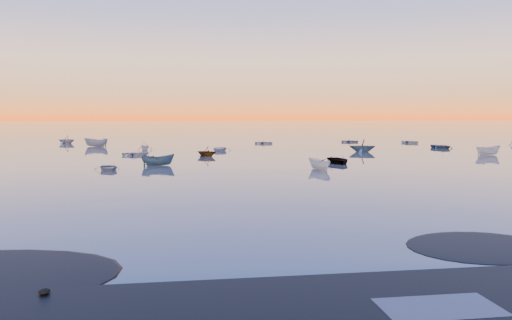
{
  "coord_description": "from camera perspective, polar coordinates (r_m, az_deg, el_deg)",
  "views": [
    {
      "loc": [
        -7.75,
        -20.04,
        5.85
      ],
      "look_at": [
        -0.75,
        28.0,
        1.33
      ],
      "focal_mm": 35.0,
      "sensor_mm": 36.0,
      "label": 1
    }
  ],
  "objects": [
    {
      "name": "boat_near_center",
      "position": [
        57.39,
        -11.13,
        -0.63
      ],
      "size": [
        1.91,
        3.84,
        1.29
      ],
      "primitive_type": "imported",
      "rotation": [
        0.0,
        0.0,
        1.66
      ],
      "color": "#345264",
      "rests_on": "ground"
    },
    {
      "name": "ground",
      "position": [
        120.43,
        -4.59,
        2.52
      ],
      "size": [
        600.0,
        600.0,
        0.0
      ],
      "primitive_type": "plane",
      "color": "#6B5F59",
      "rests_on": "ground"
    },
    {
      "name": "moored_fleet",
      "position": [
        73.68,
        -2.23,
        0.76
      ],
      "size": [
        124.0,
        58.0,
        1.2
      ],
      "primitive_type": null,
      "color": "white",
      "rests_on": "ground"
    },
    {
      "name": "boat_near_left",
      "position": [
        53.85,
        -16.51,
        -1.14
      ],
      "size": [
        3.92,
        2.43,
        0.91
      ],
      "primitive_type": "imported",
      "rotation": [
        0.0,
        0.0,
        0.27
      ],
      "color": "gray",
      "rests_on": "ground"
    },
    {
      "name": "mud_lobes",
      "position": [
        21.37,
        13.57,
        -10.69
      ],
      "size": [
        140.0,
        6.0,
        0.07
      ],
      "primitive_type": null,
      "color": "black",
      "rests_on": "ground"
    }
  ]
}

